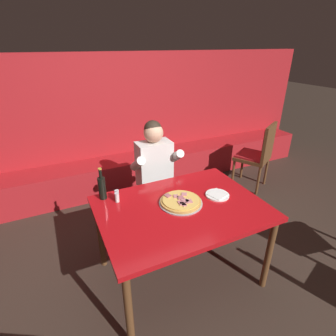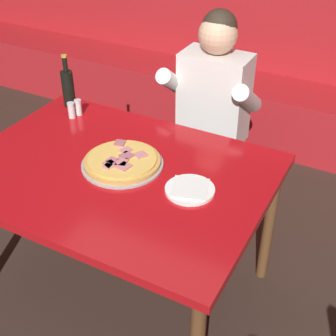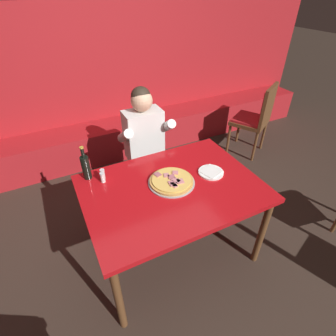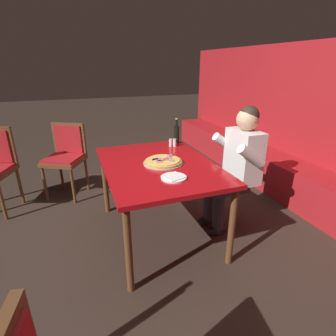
{
  "view_description": "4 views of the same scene",
  "coord_description": "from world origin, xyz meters",
  "px_view_note": "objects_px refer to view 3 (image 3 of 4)",
  "views": [
    {
      "loc": [
        -0.89,
        -1.6,
        2.01
      ],
      "look_at": [
        0.02,
        0.3,
        0.99
      ],
      "focal_mm": 28.0,
      "sensor_mm": 36.0,
      "label": 1
    },
    {
      "loc": [
        1.02,
        -1.4,
        1.95
      ],
      "look_at": [
        0.18,
        0.18,
        0.73
      ],
      "focal_mm": 50.0,
      "sensor_mm": 36.0,
      "label": 2
    },
    {
      "loc": [
        -0.73,
        -1.38,
        2.1
      ],
      "look_at": [
        0.06,
        0.18,
        0.82
      ],
      "focal_mm": 28.0,
      "sensor_mm": 36.0,
      "label": 3
    },
    {
      "loc": [
        2.17,
        -0.7,
        1.63
      ],
      "look_at": [
        0.18,
        0.03,
        0.79
      ],
      "focal_mm": 28.0,
      "sensor_mm": 36.0,
      "label": 4
    }
  ],
  "objects_px": {
    "shaker_parmesan": "(103,174)",
    "diner_seated_blue_shirt": "(147,145)",
    "pizza": "(171,181)",
    "dining_chair_by_booth": "(257,116)",
    "plate_white_paper": "(211,172)",
    "beer_bottle": "(86,167)",
    "shaker_red_pepper_flakes": "(103,178)",
    "main_dining_table": "(172,194)"
  },
  "relations": [
    {
      "from": "main_dining_table",
      "to": "shaker_parmesan",
      "type": "bearing_deg",
      "value": 142.62
    },
    {
      "from": "shaker_parmesan",
      "to": "dining_chair_by_booth",
      "type": "xyz_separation_m",
      "value": [
        2.26,
        0.66,
        -0.24
      ]
    },
    {
      "from": "dining_chair_by_booth",
      "to": "shaker_parmesan",
      "type": "bearing_deg",
      "value": -163.76
    },
    {
      "from": "pizza",
      "to": "main_dining_table",
      "type": "bearing_deg",
      "value": -110.63
    },
    {
      "from": "shaker_parmesan",
      "to": "shaker_red_pepper_flakes",
      "type": "bearing_deg",
      "value": -105.07
    },
    {
      "from": "diner_seated_blue_shirt",
      "to": "dining_chair_by_booth",
      "type": "height_order",
      "value": "diner_seated_blue_shirt"
    },
    {
      "from": "main_dining_table",
      "to": "plate_white_paper",
      "type": "xyz_separation_m",
      "value": [
        0.37,
        0.01,
        0.08
      ]
    },
    {
      "from": "main_dining_table",
      "to": "plate_white_paper",
      "type": "distance_m",
      "value": 0.38
    },
    {
      "from": "main_dining_table",
      "to": "shaker_parmesan",
      "type": "height_order",
      "value": "shaker_parmesan"
    },
    {
      "from": "pizza",
      "to": "shaker_red_pepper_flakes",
      "type": "xyz_separation_m",
      "value": [
        -0.48,
        0.26,
        0.02
      ]
    },
    {
      "from": "pizza",
      "to": "diner_seated_blue_shirt",
      "type": "bearing_deg",
      "value": 82.37
    },
    {
      "from": "pizza",
      "to": "dining_chair_by_booth",
      "type": "distance_m",
      "value": 2.04
    },
    {
      "from": "beer_bottle",
      "to": "diner_seated_blue_shirt",
      "type": "relative_size",
      "value": 0.23
    },
    {
      "from": "shaker_parmesan",
      "to": "dining_chair_by_booth",
      "type": "height_order",
      "value": "dining_chair_by_booth"
    },
    {
      "from": "beer_bottle",
      "to": "dining_chair_by_booth",
      "type": "relative_size",
      "value": 0.29
    },
    {
      "from": "main_dining_table",
      "to": "plate_white_paper",
      "type": "height_order",
      "value": "plate_white_paper"
    },
    {
      "from": "beer_bottle",
      "to": "dining_chair_by_booth",
      "type": "bearing_deg",
      "value": 14.09
    },
    {
      "from": "plate_white_paper",
      "to": "beer_bottle",
      "type": "bearing_deg",
      "value": 156.88
    },
    {
      "from": "main_dining_table",
      "to": "shaker_parmesan",
      "type": "relative_size",
      "value": 15.9
    },
    {
      "from": "shaker_red_pepper_flakes",
      "to": "diner_seated_blue_shirt",
      "type": "bearing_deg",
      "value": 39.31
    },
    {
      "from": "main_dining_table",
      "to": "plate_white_paper",
      "type": "bearing_deg",
      "value": 1.88
    },
    {
      "from": "main_dining_table",
      "to": "beer_bottle",
      "type": "distance_m",
      "value": 0.72
    },
    {
      "from": "beer_bottle",
      "to": "shaker_red_pepper_flakes",
      "type": "distance_m",
      "value": 0.16
    },
    {
      "from": "plate_white_paper",
      "to": "shaker_red_pepper_flakes",
      "type": "distance_m",
      "value": 0.88
    },
    {
      "from": "shaker_red_pepper_flakes",
      "to": "shaker_parmesan",
      "type": "bearing_deg",
      "value": 74.93
    },
    {
      "from": "beer_bottle",
      "to": "dining_chair_by_booth",
      "type": "height_order",
      "value": "beer_bottle"
    },
    {
      "from": "main_dining_table",
      "to": "diner_seated_blue_shirt",
      "type": "height_order",
      "value": "diner_seated_blue_shirt"
    },
    {
      "from": "pizza",
      "to": "plate_white_paper",
      "type": "relative_size",
      "value": 1.76
    },
    {
      "from": "shaker_red_pepper_flakes",
      "to": "shaker_parmesan",
      "type": "xyz_separation_m",
      "value": [
        0.01,
        0.04,
        0.0
      ]
    },
    {
      "from": "diner_seated_blue_shirt",
      "to": "dining_chair_by_booth",
      "type": "distance_m",
      "value": 1.71
    },
    {
      "from": "dining_chair_by_booth",
      "to": "beer_bottle",
      "type": "bearing_deg",
      "value": -165.91
    },
    {
      "from": "shaker_red_pepper_flakes",
      "to": "shaker_parmesan",
      "type": "height_order",
      "value": "same"
    },
    {
      "from": "shaker_parmesan",
      "to": "diner_seated_blue_shirt",
      "type": "bearing_deg",
      "value": 37.19
    },
    {
      "from": "shaker_red_pepper_flakes",
      "to": "dining_chair_by_booth",
      "type": "relative_size",
      "value": 0.09
    },
    {
      "from": "shaker_parmesan",
      "to": "main_dining_table",
      "type": "bearing_deg",
      "value": -37.38
    },
    {
      "from": "beer_bottle",
      "to": "shaker_parmesan",
      "type": "xyz_separation_m",
      "value": [
        0.11,
        -0.06,
        -0.07
      ]
    },
    {
      "from": "plate_white_paper",
      "to": "shaker_parmesan",
      "type": "relative_size",
      "value": 2.44
    },
    {
      "from": "beer_bottle",
      "to": "dining_chair_by_booth",
      "type": "distance_m",
      "value": 2.46
    },
    {
      "from": "plate_white_paper",
      "to": "shaker_red_pepper_flakes",
      "type": "bearing_deg",
      "value": 160.86
    },
    {
      "from": "shaker_parmesan",
      "to": "pizza",
      "type": "bearing_deg",
      "value": -32.7
    },
    {
      "from": "beer_bottle",
      "to": "main_dining_table",
      "type": "bearing_deg",
      "value": -36.17
    },
    {
      "from": "dining_chair_by_booth",
      "to": "plate_white_paper",
      "type": "bearing_deg",
      "value": -145.45
    }
  ]
}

